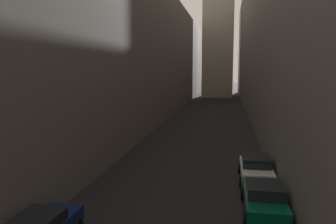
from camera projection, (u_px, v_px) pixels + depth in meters
name	position (u px, v px, depth m)	size (l,w,h in m)	color
ground_plane	(208.00, 119.00, 46.66)	(264.00, 264.00, 0.00)	black
building_block_left	(134.00, 54.00, 49.41)	(11.36, 108.00, 18.07)	slate
building_block_right	(296.00, 32.00, 45.12)	(11.86, 108.00, 23.62)	slate
parked_car_right_third	(264.00, 198.00, 15.97)	(2.05, 4.51, 1.51)	#05472D
parked_car_right_far	(256.00, 168.00, 20.71)	(2.06, 4.33, 1.55)	silver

